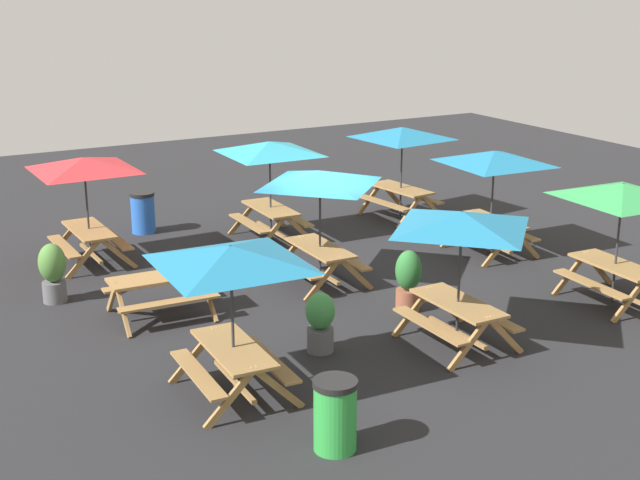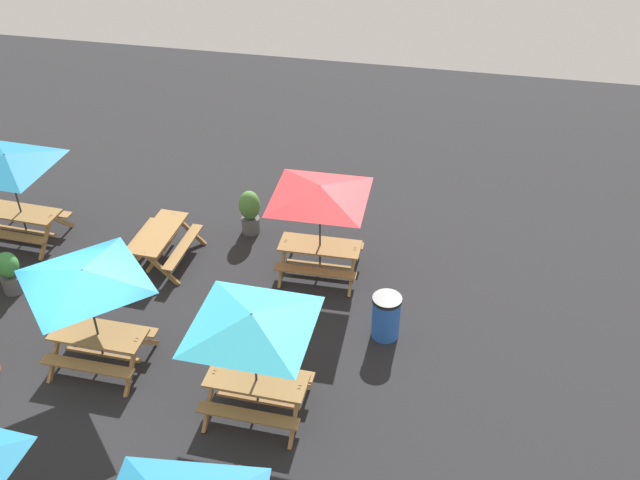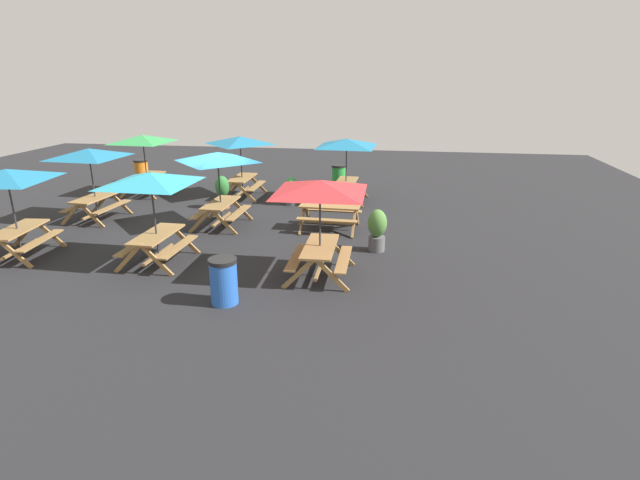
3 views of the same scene
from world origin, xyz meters
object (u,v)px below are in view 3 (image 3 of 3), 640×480
at_px(picnic_table_8, 143,143).
at_px(trash_bin_orange, 142,171).
at_px(picnic_table_7, 7,181).
at_px(trash_bin_green, 339,177).
at_px(picnic_table_3, 89,158).
at_px(picnic_table_0, 320,194).
at_px(picnic_table_2, 218,162).
at_px(picnic_table_5, 240,145).
at_px(potted_plant_0, 223,191).
at_px(potted_plant_2, 377,229).
at_px(trash_bin_blue, 224,281).
at_px(picnic_table_6, 330,212).
at_px(potted_plant_1, 292,190).
at_px(picnic_table_4, 151,185).
at_px(picnic_table_1, 347,148).

xyz_separation_m(picnic_table_8, trash_bin_orange, (-2.08, -1.33, -1.49)).
xyz_separation_m(picnic_table_7, trash_bin_green, (-9.13, 7.21, -1.49)).
bearing_deg(picnic_table_3, trash_bin_green, 130.94).
bearing_deg(picnic_table_0, picnic_table_7, -91.74).
relative_size(picnic_table_2, picnic_table_5, 1.00).
bearing_deg(potted_plant_0, picnic_table_5, 173.79).
height_order(picnic_table_3, trash_bin_green, picnic_table_3).
distance_m(picnic_table_0, potted_plant_2, 2.71).
height_order(picnic_table_8, trash_bin_blue, picnic_table_8).
height_order(picnic_table_6, potted_plant_0, potted_plant_0).
bearing_deg(picnic_table_0, potted_plant_1, -163.45).
height_order(picnic_table_0, picnic_table_5, same).
bearing_deg(picnic_table_4, picnic_table_0, 87.57).
xyz_separation_m(picnic_table_2, trash_bin_green, (-5.74, 2.98, -1.49)).
height_order(picnic_table_5, picnic_table_7, same).
height_order(picnic_table_7, potted_plant_2, picnic_table_7).
relative_size(picnic_table_8, trash_bin_orange, 2.88).
bearing_deg(picnic_table_3, trash_bin_blue, 52.06).
distance_m(picnic_table_3, potted_plant_0, 4.31).
xyz_separation_m(picnic_table_4, potted_plant_2, (-1.72, 5.38, -1.38)).
xyz_separation_m(trash_bin_green, potted_plant_1, (2.83, -1.36, 0.03)).
distance_m(trash_bin_orange, potted_plant_0, 6.11).
xyz_separation_m(trash_bin_orange, potted_plant_0, (3.62, 4.92, 0.10)).
relative_size(picnic_table_0, trash_bin_green, 2.89).
relative_size(picnic_table_6, picnic_table_7, 0.66).
bearing_deg(picnic_table_6, picnic_table_8, 157.97).
bearing_deg(picnic_table_5, picnic_table_7, -27.30).
relative_size(picnic_table_5, picnic_table_7, 0.83).
relative_size(picnic_table_0, potted_plant_1, 2.79).
bearing_deg(trash_bin_blue, picnic_table_8, -145.07).
height_order(picnic_table_0, picnic_table_8, same).
xyz_separation_m(picnic_table_5, picnic_table_8, (0.16, -3.78, 0.00)).
relative_size(picnic_table_3, trash_bin_green, 2.88).
height_order(picnic_table_0, potted_plant_1, picnic_table_0).
relative_size(trash_bin_orange, potted_plant_2, 0.86).
height_order(picnic_table_1, picnic_table_2, same).
bearing_deg(trash_bin_blue, trash_bin_green, 174.38).
distance_m(picnic_table_5, trash_bin_orange, 5.66).
xyz_separation_m(picnic_table_3, potted_plant_1, (-2.82, 5.86, -1.46)).
bearing_deg(trash_bin_green, trash_bin_orange, -89.75).
height_order(picnic_table_6, trash_bin_green, trash_bin_green).
bearing_deg(picnic_table_2, trash_bin_orange, -134.61).
height_order(picnic_table_5, potted_plant_0, picnic_table_5).
relative_size(picnic_table_8, potted_plant_0, 2.46).
bearing_deg(trash_bin_green, picnic_table_0, 4.08).
relative_size(picnic_table_0, trash_bin_orange, 2.89).
distance_m(picnic_table_6, picnic_table_8, 8.51).
relative_size(picnic_table_2, picnic_table_3, 0.83).
bearing_deg(picnic_table_4, trash_bin_blue, 51.85).
distance_m(picnic_table_6, potted_plant_2, 2.26).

